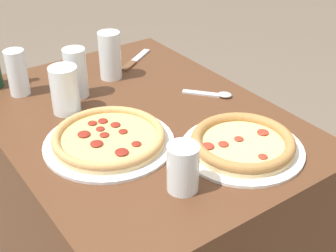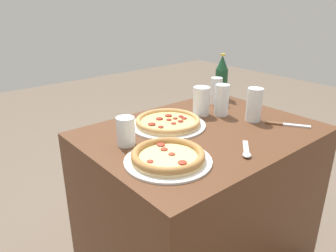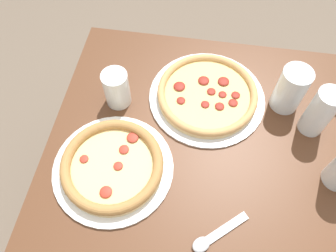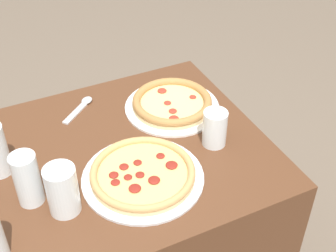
{
  "view_description": "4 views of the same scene",
  "coord_description": "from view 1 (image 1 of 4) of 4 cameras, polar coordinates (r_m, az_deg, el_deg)",
  "views": [
    {
      "loc": [
        0.99,
        -0.59,
        1.4
      ],
      "look_at": [
        0.2,
        -0.04,
        0.81
      ],
      "focal_mm": 50.0,
      "sensor_mm": 36.0,
      "label": 1
    },
    {
      "loc": [
        0.95,
        0.91,
        1.27
      ],
      "look_at": [
        0.19,
        -0.01,
        0.8
      ],
      "focal_mm": 35.0,
      "sensor_mm": 36.0,
      "label": 2
    },
    {
      "loc": [
        0.11,
        0.44,
        1.51
      ],
      "look_at": [
        0.17,
        0.01,
        0.79
      ],
      "focal_mm": 35.0,
      "sensor_mm": 36.0,
      "label": 3
    },
    {
      "loc": [
        -0.26,
        -0.99,
        1.64
      ],
      "look_at": [
        0.2,
        -0.04,
        0.8
      ],
      "focal_mm": 50.0,
      "sensor_mm": 36.0,
      "label": 4
    }
  ],
  "objects": [
    {
      "name": "glass_iced_tea",
      "position": [
        1.43,
        -11.14,
        6.07
      ],
      "size": [
        0.07,
        0.07,
        0.15
      ],
      "color": "white",
      "rests_on": "table"
    },
    {
      "name": "glass_mango_juice",
      "position": [
        1.03,
        1.83,
        -5.32
      ],
      "size": [
        0.07,
        0.07,
        0.11
      ],
      "color": "white",
      "rests_on": "table"
    },
    {
      "name": "pizza_veggie",
      "position": [
        1.18,
        9.08,
        -2.15
      ],
      "size": [
        0.31,
        0.31,
        0.04
      ],
      "color": "white",
      "rests_on": "table"
    },
    {
      "name": "pizza_pepperoni",
      "position": [
        1.2,
        -7.23,
        -1.51
      ],
      "size": [
        0.34,
        0.34,
        0.04
      ],
      "color": "silver",
      "rests_on": "table"
    },
    {
      "name": "glass_cola",
      "position": [
        1.49,
        -17.87,
        5.93
      ],
      "size": [
        0.06,
        0.06,
        0.14
      ],
      "color": "white",
      "rests_on": "table"
    },
    {
      "name": "glass_red_wine",
      "position": [
        1.35,
        -12.44,
        4.13
      ],
      "size": [
        0.08,
        0.08,
        0.14
      ],
      "color": "white",
      "rests_on": "table"
    },
    {
      "name": "knife",
      "position": [
        1.67,
        -4.08,
        7.94
      ],
      "size": [
        0.13,
        0.18,
        0.01
      ],
      "color": "brown",
      "rests_on": "table"
    },
    {
      "name": "spoon",
      "position": [
        1.44,
        5.8,
        3.88
      ],
      "size": [
        0.13,
        0.12,
        0.02
      ],
      "color": "silver",
      "rests_on": "table"
    },
    {
      "name": "table",
      "position": [
        1.54,
        -3.31,
        -10.58
      ],
      "size": [
        0.99,
        0.74,
        0.73
      ],
      "color": "#56331E",
      "rests_on": "ground_plane"
    },
    {
      "name": "glass_lemonade",
      "position": [
        1.53,
        -7.07,
        8.29
      ],
      "size": [
        0.07,
        0.07,
        0.15
      ],
      "color": "white",
      "rests_on": "table"
    }
  ]
}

